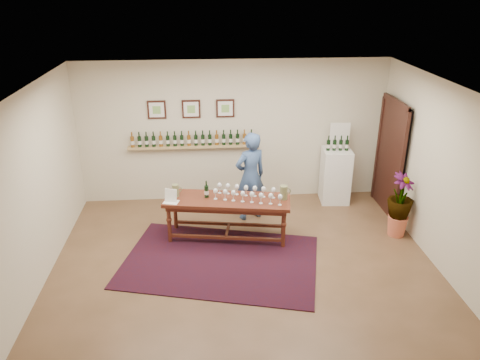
{
  "coord_description": "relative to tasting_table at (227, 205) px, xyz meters",
  "views": [
    {
      "loc": [
        -0.56,
        -6.27,
        4.16
      ],
      "look_at": [
        0.0,
        0.8,
        1.1
      ],
      "focal_mm": 35.0,
      "sensor_mm": 36.0,
      "label": 1
    }
  ],
  "objects": [
    {
      "name": "ground",
      "position": [
        0.21,
        -0.83,
        -0.64
      ],
      "size": [
        6.0,
        6.0,
        0.0
      ],
      "primitive_type": "plane",
      "color": "brown",
      "rests_on": "ground"
    },
    {
      "name": "tasting_table",
      "position": [
        0.0,
        0.0,
        0.0
      ],
      "size": [
        2.2,
        1.01,
        0.75
      ],
      "rotation": [
        0.0,
        0.0,
        -0.16
      ],
      "color": "#401E10",
      "rests_on": "ground"
    },
    {
      "name": "pitcher_right",
      "position": [
        0.94,
        -0.08,
        0.23
      ],
      "size": [
        0.15,
        0.15,
        0.24
      ],
      "primitive_type": null,
      "rotation": [
        0.0,
        0.0,
        -0.01
      ],
      "color": "#656740",
      "rests_on": "tasting_table"
    },
    {
      "name": "display_pedestal",
      "position": [
        2.23,
        1.32,
        -0.09
      ],
      "size": [
        0.58,
        0.58,
        1.09
      ],
      "primitive_type": "cube",
      "rotation": [
        0.0,
        0.0,
        -0.08
      ],
      "color": "white",
      "rests_on": "ground"
    },
    {
      "name": "table_glasses",
      "position": [
        0.29,
        -0.01,
        0.21
      ],
      "size": [
        1.49,
        0.72,
        0.2
      ],
      "primitive_type": null,
      "rotation": [
        0.0,
        0.0,
        -0.28
      ],
      "color": "silver",
      "rests_on": "tasting_table"
    },
    {
      "name": "menu_card",
      "position": [
        -0.94,
        -0.04,
        0.22
      ],
      "size": [
        0.28,
        0.23,
        0.22
      ],
      "primitive_type": "cube",
      "rotation": [
        0.0,
        0.0,
        -0.26
      ],
      "color": "silver",
      "rests_on": "tasting_table"
    },
    {
      "name": "table_bottles",
      "position": [
        -0.33,
        0.13,
        0.27
      ],
      "size": [
        0.33,
        0.25,
        0.32
      ],
      "primitive_type": null,
      "rotation": [
        0.0,
        0.0,
        -0.28
      ],
      "color": "black",
      "rests_on": "tasting_table"
    },
    {
      "name": "info_sign",
      "position": [
        2.29,
        1.45,
        0.72
      ],
      "size": [
        0.39,
        0.05,
        0.53
      ],
      "primitive_type": "cube",
      "rotation": [
        0.0,
        0.0,
        -0.08
      ],
      "color": "silver",
      "rests_on": "display_pedestal"
    },
    {
      "name": "pitcher_left",
      "position": [
        -0.87,
        0.18,
        0.22
      ],
      "size": [
        0.17,
        0.17,
        0.21
      ],
      "primitive_type": null,
      "rotation": [
        0.0,
        0.0,
        -0.3
      ],
      "color": "#656740",
      "rests_on": "tasting_table"
    },
    {
      "name": "pedestal_bottles",
      "position": [
        2.22,
        1.3,
        0.6
      ],
      "size": [
        0.31,
        0.1,
        0.3
      ],
      "primitive_type": null,
      "rotation": [
        0.0,
        0.0,
        -0.08
      ],
      "color": "black",
      "rests_on": "display_pedestal"
    },
    {
      "name": "person",
      "position": [
        0.46,
        0.72,
        0.2
      ],
      "size": [
        0.72,
        0.61,
        1.68
      ],
      "primitive_type": "imported",
      "rotation": [
        0.0,
        0.0,
        3.56
      ],
      "color": "#324A76",
      "rests_on": "ground"
    },
    {
      "name": "room_shell",
      "position": [
        2.33,
        1.03,
        0.48
      ],
      "size": [
        6.0,
        6.0,
        6.0
      ],
      "color": "beige",
      "rests_on": "ground"
    },
    {
      "name": "potted_plant",
      "position": [
        2.96,
        -0.14,
        -0.06
      ],
      "size": [
        0.74,
        0.74,
        1.0
      ],
      "rotation": [
        0.0,
        0.0,
        0.66
      ],
      "color": "#C96043",
      "rests_on": "ground"
    },
    {
      "name": "rug",
      "position": [
        -0.16,
        -0.75,
        -0.63
      ],
      "size": [
        3.43,
        2.7,
        0.02
      ],
      "primitive_type": "cube",
      "rotation": [
        0.0,
        0.0,
        -0.25
      ],
      "color": "#420B0D",
      "rests_on": "ground"
    }
  ]
}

